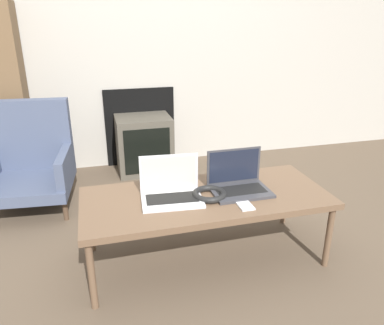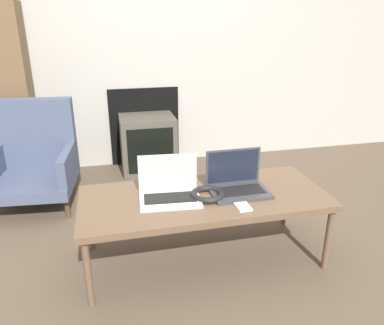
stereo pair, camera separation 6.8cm
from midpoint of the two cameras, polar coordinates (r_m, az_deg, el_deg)
name	(u,v)px [view 1 (the left image)]	position (r m, az deg, el deg)	size (l,w,h in m)	color
ground_plane	(211,270)	(2.21, 2.08, -16.05)	(14.00, 14.00, 0.00)	brown
wall_back	(150,24)	(3.55, -6.94, 20.25)	(7.00, 0.08, 2.60)	#ADA89E
table	(206,200)	(2.11, 1.21, -5.76)	(1.37, 0.59, 0.41)	brown
laptop_left	(171,190)	(2.06, -4.18, -4.15)	(0.35, 0.27, 0.22)	silver
laptop_right	(238,182)	(2.16, 6.14, -2.97)	(0.33, 0.24, 0.22)	#38383D
headphones	(209,194)	(2.07, 1.72, -4.85)	(0.19, 0.19, 0.04)	black
phone	(245,205)	(2.00, 7.05, -6.45)	(0.07, 0.12, 0.01)	silver
tv	(144,144)	(3.46, -7.87, 2.77)	(0.49, 0.41, 0.51)	#4C473D
armchair	(30,159)	(3.06, -24.09, 0.44)	(0.65, 0.65, 0.77)	#47516B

